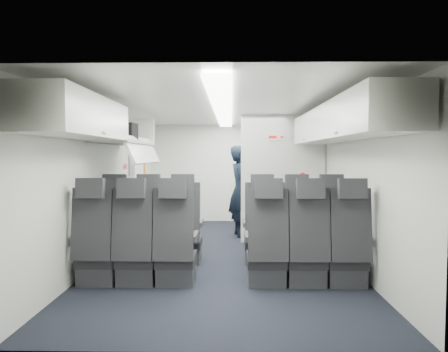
{
  "coord_description": "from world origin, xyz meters",
  "views": [
    {
      "loc": [
        0.12,
        -5.91,
        1.48
      ],
      "look_at": [
        0.0,
        0.4,
        1.15
      ],
      "focal_mm": 32.0,
      "sensor_mm": 36.0,
      "label": 1
    }
  ],
  "objects_px": {
    "seat_row_mid": "(221,250)",
    "galley_unit": "(270,180)",
    "boarding_door": "(138,183)",
    "carry_on_bag": "(121,132)",
    "flight_attendant": "(240,191)",
    "seat_row_front": "(223,234)"
  },
  "relations": [
    {
      "from": "seat_row_mid",
      "to": "galley_unit",
      "type": "distance_m",
      "value": 4.3
    },
    {
      "from": "boarding_door",
      "to": "carry_on_bag",
      "type": "height_order",
      "value": "carry_on_bag"
    },
    {
      "from": "boarding_door",
      "to": "carry_on_bag",
      "type": "bearing_deg",
      "value": -83.14
    },
    {
      "from": "galley_unit",
      "to": "flight_attendant",
      "type": "distance_m",
      "value": 1.52
    },
    {
      "from": "seat_row_front",
      "to": "carry_on_bag",
      "type": "bearing_deg",
      "value": 175.03
    },
    {
      "from": "galley_unit",
      "to": "seat_row_mid",
      "type": "bearing_deg",
      "value": -102.88
    },
    {
      "from": "boarding_door",
      "to": "carry_on_bag",
      "type": "distance_m",
      "value": 2.15
    },
    {
      "from": "flight_attendant",
      "to": "carry_on_bag",
      "type": "distance_m",
      "value": 2.63
    },
    {
      "from": "flight_attendant",
      "to": "carry_on_bag",
      "type": "relative_size",
      "value": 4.23
    },
    {
      "from": "carry_on_bag",
      "to": "boarding_door",
      "type": "bearing_deg",
      "value": 102.24
    },
    {
      "from": "seat_row_mid",
      "to": "boarding_door",
      "type": "relative_size",
      "value": 1.79
    },
    {
      "from": "seat_row_front",
      "to": "boarding_door",
      "type": "height_order",
      "value": "boarding_door"
    },
    {
      "from": "seat_row_front",
      "to": "seat_row_mid",
      "type": "xyz_separation_m",
      "value": [
        0.0,
        -0.9,
        0.0
      ]
    },
    {
      "from": "seat_row_front",
      "to": "carry_on_bag",
      "type": "height_order",
      "value": "carry_on_bag"
    },
    {
      "from": "seat_row_front",
      "to": "flight_attendant",
      "type": "relative_size",
      "value": 2.0
    },
    {
      "from": "seat_row_front",
      "to": "flight_attendant",
      "type": "xyz_separation_m",
      "value": [
        0.27,
        1.89,
        0.43
      ]
    },
    {
      "from": "boarding_door",
      "to": "flight_attendant",
      "type": "height_order",
      "value": "boarding_door"
    },
    {
      "from": "seat_row_front",
      "to": "galley_unit",
      "type": "relative_size",
      "value": 1.75
    },
    {
      "from": "seat_row_front",
      "to": "boarding_door",
      "type": "distance_m",
      "value": 2.71
    },
    {
      "from": "seat_row_mid",
      "to": "boarding_door",
      "type": "bearing_deg",
      "value": 118.77
    },
    {
      "from": "seat_row_mid",
      "to": "flight_attendant",
      "type": "xyz_separation_m",
      "value": [
        0.27,
        2.79,
        0.43
      ]
    },
    {
      "from": "seat_row_front",
      "to": "flight_attendant",
      "type": "distance_m",
      "value": 1.96
    }
  ]
}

